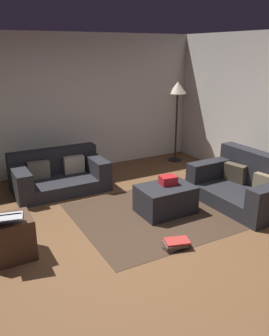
{
  "coord_description": "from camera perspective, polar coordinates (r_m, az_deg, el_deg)",
  "views": [
    {
      "loc": [
        -1.71,
        -3.35,
        2.31
      ],
      "look_at": [
        0.48,
        0.64,
        0.75
      ],
      "focal_mm": 37.38,
      "sensor_mm": 36.0,
      "label": 1
    }
  ],
  "objects": [
    {
      "name": "couch_right",
      "position": [
        5.73,
        17.73,
        -2.7
      ],
      "size": [
        1.02,
        1.54,
        0.77
      ],
      "rotation": [
        0.0,
        0.0,
        1.6
      ],
      "color": "#26262B",
      "rests_on": "ground_plane"
    },
    {
      "name": "side_table",
      "position": [
        4.33,
        -19.7,
        -10.72
      ],
      "size": [
        0.52,
        0.44,
        0.49
      ],
      "primitive_type": "cube",
      "color": "#4C3323",
      "rests_on": "ground_plane"
    },
    {
      "name": "laptop",
      "position": [
        4.14,
        -20.2,
        -7.51
      ],
      "size": [
        0.42,
        0.48,
        0.19
      ],
      "color": "silver",
      "rests_on": "side_table"
    },
    {
      "name": "tv_remote",
      "position": [
        5.22,
        6.45,
        -2.43
      ],
      "size": [
        0.08,
        0.17,
        0.02
      ],
      "primitive_type": "cube",
      "rotation": [
        0.0,
        0.0,
        0.16
      ],
      "color": "black",
      "rests_on": "ottoman"
    },
    {
      "name": "area_rug",
      "position": [
        5.27,
        4.99,
        -7.11
      ],
      "size": [
        2.6,
        2.0,
        0.01
      ],
      "primitive_type": "cube",
      "color": "#412E21",
      "rests_on": "ground_plane"
    },
    {
      "name": "gift_box",
      "position": [
        5.17,
        5.5,
        -1.99
      ],
      "size": [
        0.26,
        0.22,
        0.13
      ],
      "primitive_type": "cube",
      "rotation": [
        0.0,
        0.0,
        -0.14
      ],
      "color": "red",
      "rests_on": "ottoman"
    },
    {
      "name": "couch_left",
      "position": [
        6.16,
        -12.36,
        -1.04
      ],
      "size": [
        1.55,
        0.93,
        0.65
      ],
      "rotation": [
        0.0,
        0.0,
        3.14
      ],
      "color": "#26262B",
      "rests_on": "ground_plane"
    },
    {
      "name": "ottoman",
      "position": [
        5.19,
        5.06,
        -5.09
      ],
      "size": [
        0.8,
        0.57,
        0.41
      ],
      "primitive_type": "cube",
      "color": "#26262B",
      "rests_on": "ground_plane"
    },
    {
      "name": "rear_partition",
      "position": [
        6.79,
        -14.05,
        9.79
      ],
      "size": [
        6.4,
        0.12,
        2.6
      ],
      "primitive_type": "cube",
      "color": "silver",
      "rests_on": "ground_plane"
    },
    {
      "name": "book_stack",
      "position": [
        4.38,
        6.68,
        -12.22
      ],
      "size": [
        0.36,
        0.27,
        0.1
      ],
      "color": "#4C423D",
      "rests_on": "ground_plane"
    },
    {
      "name": "corner_lamp",
      "position": [
        7.38,
        7.03,
        11.91
      ],
      "size": [
        0.36,
        0.36,
        1.68
      ],
      "color": "black",
      "rests_on": "ground_plane"
    },
    {
      "name": "ground_plane",
      "position": [
        4.41,
        -1.49,
        -12.65
      ],
      "size": [
        6.4,
        6.4,
        0.0
      ],
      "primitive_type": "plane",
      "color": "brown"
    }
  ]
}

